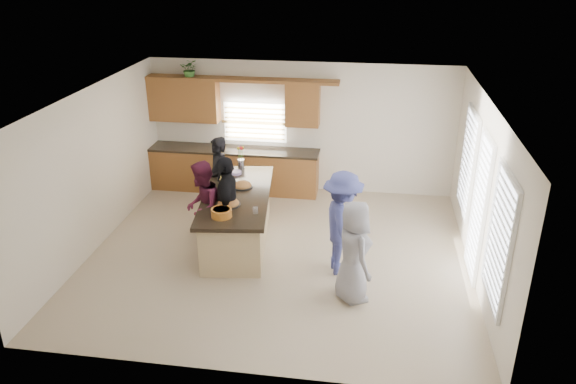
% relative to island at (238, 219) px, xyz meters
% --- Properties ---
extents(floor, '(6.50, 6.50, 0.00)m').
position_rel_island_xyz_m(floor, '(0.81, -0.37, -0.45)').
color(floor, tan).
rests_on(floor, ground).
extents(room_shell, '(6.52, 6.02, 2.81)m').
position_rel_island_xyz_m(room_shell, '(0.81, -0.37, 1.45)').
color(room_shell, silver).
rests_on(room_shell, ground).
extents(back_cabinetry, '(4.08, 0.66, 2.46)m').
position_rel_island_xyz_m(back_cabinetry, '(-0.66, 2.36, 0.46)').
color(back_cabinetry, '#94592B').
rests_on(back_cabinetry, ground).
extents(right_wall_glazing, '(0.06, 4.00, 2.25)m').
position_rel_island_xyz_m(right_wall_glazing, '(4.03, -0.51, 0.89)').
color(right_wall_glazing, white).
rests_on(right_wall_glazing, ground).
extents(island, '(1.47, 2.82, 0.95)m').
position_rel_island_xyz_m(island, '(0.00, 0.00, 0.00)').
color(island, tan).
rests_on(island, ground).
extents(platter_front, '(0.41, 0.41, 0.16)m').
position_rel_island_xyz_m(platter_front, '(-0.03, -0.48, 0.52)').
color(platter_front, black).
rests_on(platter_front, island).
extents(platter_mid, '(0.38, 0.38, 0.15)m').
position_rel_island_xyz_m(platter_mid, '(0.03, 0.31, 0.52)').
color(platter_mid, black).
rests_on(platter_mid, island).
extents(platter_back, '(0.31, 0.31, 0.13)m').
position_rel_island_xyz_m(platter_back, '(-0.36, 0.62, 0.52)').
color(platter_back, black).
rests_on(platter_back, island).
extents(salad_bowl, '(0.34, 0.34, 0.14)m').
position_rel_island_xyz_m(salad_bowl, '(-0.03, -0.93, 0.58)').
color(salad_bowl, '#C26F23').
rests_on(salad_bowl, island).
extents(clear_cup, '(0.09, 0.09, 0.10)m').
position_rel_island_xyz_m(clear_cup, '(0.49, -0.72, 0.55)').
color(clear_cup, white).
rests_on(clear_cup, island).
extents(plate_stack, '(0.21, 0.21, 0.06)m').
position_rel_island_xyz_m(plate_stack, '(-0.23, 0.91, 0.53)').
color(plate_stack, '#B696DB').
rests_on(plate_stack, island).
extents(flower_vase, '(0.14, 0.14, 0.45)m').
position_rel_island_xyz_m(flower_vase, '(-0.20, 1.23, 0.73)').
color(flower_vase, silver).
rests_on(flower_vase, island).
extents(potted_plant, '(0.42, 0.37, 0.42)m').
position_rel_island_xyz_m(potted_plant, '(-1.51, 2.45, 2.16)').
color(potted_plant, '#3A752E').
rests_on(potted_plant, back_cabinetry).
extents(woman_left_back, '(0.67, 0.73, 1.68)m').
position_rel_island_xyz_m(woman_left_back, '(-0.57, 0.86, 0.39)').
color(woman_left_back, black).
rests_on(woman_left_back, ground).
extents(woman_left_mid, '(0.68, 0.84, 1.66)m').
position_rel_island_xyz_m(woman_left_mid, '(-0.51, -0.39, 0.38)').
color(woman_left_mid, '#5C1B35').
rests_on(woman_left_mid, ground).
extents(woman_left_front, '(0.59, 1.10, 1.78)m').
position_rel_island_xyz_m(woman_left_front, '(-0.07, -0.39, 0.44)').
color(woman_left_front, black).
rests_on(woman_left_front, ground).
extents(woman_right_back, '(0.94, 1.27, 1.76)m').
position_rel_island_xyz_m(woman_right_back, '(1.91, -0.75, 0.43)').
color(woman_right_back, '#3C4183').
rests_on(woman_right_back, ground).
extents(woman_right_front, '(0.80, 0.93, 1.61)m').
position_rel_island_xyz_m(woman_right_front, '(2.13, -1.50, 0.35)').
color(woman_right_front, gray).
rests_on(woman_right_front, ground).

